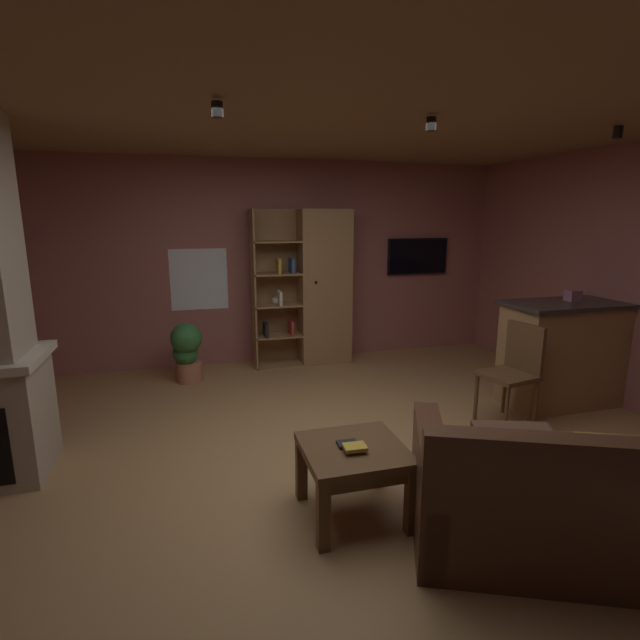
% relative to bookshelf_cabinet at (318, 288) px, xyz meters
% --- Properties ---
extents(floor, '(6.20, 5.69, 0.02)m').
position_rel_bookshelf_cabinet_xyz_m(floor, '(-0.58, -2.60, -0.98)').
color(floor, '#A37A4C').
rests_on(floor, ground).
extents(wall_back, '(6.32, 0.06, 2.56)m').
position_rel_bookshelf_cabinet_xyz_m(wall_back, '(-0.58, 0.27, 0.31)').
color(wall_back, '#9E5B56').
rests_on(wall_back, ground).
extents(ceiling, '(6.20, 5.69, 0.02)m').
position_rel_bookshelf_cabinet_xyz_m(ceiling, '(-0.58, -2.60, 1.60)').
color(ceiling, '#8E6B47').
extents(window_pane_back, '(0.69, 0.01, 0.75)m').
position_rel_bookshelf_cabinet_xyz_m(window_pane_back, '(-1.46, 0.24, 0.13)').
color(window_pane_back, white).
extents(bookshelf_cabinet, '(1.24, 0.41, 1.96)m').
position_rel_bookshelf_cabinet_xyz_m(bookshelf_cabinet, '(0.00, 0.00, 0.00)').
color(bookshelf_cabinet, '#997047').
rests_on(bookshelf_cabinet, ground).
extents(kitchen_bar_counter, '(1.36, 0.62, 1.05)m').
position_rel_bookshelf_cabinet_xyz_m(kitchen_bar_counter, '(2.07, -2.05, -0.44)').
color(kitchen_bar_counter, '#997047').
rests_on(kitchen_bar_counter, ground).
extents(tissue_box, '(0.13, 0.13, 0.11)m').
position_rel_bookshelf_cabinet_xyz_m(tissue_box, '(2.07, -2.01, 0.13)').
color(tissue_box, '#995972').
rests_on(tissue_box, kitchen_bar_counter).
extents(leather_couch, '(1.80, 1.42, 0.84)m').
position_rel_bookshelf_cabinet_xyz_m(leather_couch, '(0.34, -3.88, -0.67)').
color(leather_couch, '#4C2D1E').
rests_on(leather_couch, ground).
extents(coffee_table, '(0.63, 0.61, 0.47)m').
position_rel_bookshelf_cabinet_xyz_m(coffee_table, '(-0.66, -3.25, -0.59)').
color(coffee_table, brown).
rests_on(coffee_table, ground).
extents(table_book_0, '(0.13, 0.11, 0.02)m').
position_rel_bookshelf_cabinet_xyz_m(table_book_0, '(-0.69, -3.23, -0.49)').
color(table_book_0, black).
rests_on(table_book_0, coffee_table).
extents(table_book_1, '(0.14, 0.11, 0.02)m').
position_rel_bookshelf_cabinet_xyz_m(table_book_1, '(-0.67, -3.32, -0.47)').
color(table_book_1, gold).
rests_on(table_book_1, coffee_table).
extents(dining_chair, '(0.49, 0.49, 0.92)m').
position_rel_bookshelf_cabinet_xyz_m(dining_chair, '(1.22, -2.31, -0.44)').
color(dining_chair, brown).
rests_on(dining_chair, ground).
extents(potted_floor_plant, '(0.35, 0.36, 0.70)m').
position_rel_bookshelf_cabinet_xyz_m(potted_floor_plant, '(-1.65, -0.37, -0.59)').
color(potted_floor_plant, '#B77051').
rests_on(potted_floor_plant, ground).
extents(wall_mounted_tv, '(0.87, 0.06, 0.49)m').
position_rel_bookshelf_cabinet_xyz_m(wall_mounted_tv, '(1.49, 0.21, 0.36)').
color(wall_mounted_tv, black).
extents(track_light_spot_1, '(0.07, 0.07, 0.09)m').
position_rel_bookshelf_cabinet_xyz_m(track_light_spot_1, '(-1.36, -2.71, 1.52)').
color(track_light_spot_1, black).
extents(track_light_spot_2, '(0.07, 0.07, 0.09)m').
position_rel_bookshelf_cabinet_xyz_m(track_light_spot_2, '(0.10, -2.64, 1.52)').
color(track_light_spot_2, black).
extents(track_light_spot_3, '(0.07, 0.07, 0.09)m').
position_rel_bookshelf_cabinet_xyz_m(track_light_spot_3, '(1.63, -2.72, 1.52)').
color(track_light_spot_3, black).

